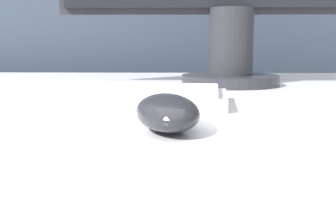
% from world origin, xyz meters
% --- Properties ---
extents(partition_panel, '(5.00, 0.03, 1.36)m').
position_xyz_m(partition_panel, '(0.00, 0.72, 0.68)').
color(partition_panel, '#333D4C').
rests_on(partition_panel, ground_plane).
extents(computer_mouse_near, '(0.08, 0.12, 0.03)m').
position_xyz_m(computer_mouse_near, '(0.05, -0.17, 0.77)').
color(computer_mouse_near, '#232328').
rests_on(computer_mouse_near, desk).
extents(keyboard, '(0.40, 0.16, 0.02)m').
position_xyz_m(keyboard, '(-0.07, -0.01, 0.77)').
color(keyboard, silver).
rests_on(keyboard, desk).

